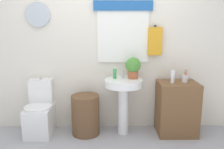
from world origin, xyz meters
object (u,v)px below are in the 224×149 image
object	(u,v)px
potted_plant	(133,67)
soap_bottle	(115,74)
pedestal_sink	(123,93)
toothbrush_cup	(185,78)
laundry_hamper	(86,115)
wooden_cabinet	(177,108)
lotion_bottle	(173,77)
toilet	(40,113)

from	to	relation	value
potted_plant	soap_bottle	bearing A→B (deg)	-177.80
pedestal_sink	toothbrush_cup	xyz separation A→B (m)	(0.88, 0.02, 0.20)
pedestal_sink	potted_plant	world-z (taller)	potted_plant
toothbrush_cup	laundry_hamper	bearing A→B (deg)	-179.20
potted_plant	toothbrush_cup	distance (m)	0.76
wooden_cabinet	soap_bottle	size ratio (longest dim) A/B	5.35
pedestal_sink	potted_plant	xyz separation A→B (m)	(0.14, 0.06, 0.36)
wooden_cabinet	soap_bottle	bearing A→B (deg)	176.82
potted_plant	lotion_bottle	distance (m)	0.57
laundry_hamper	pedestal_sink	xyz separation A→B (m)	(0.55, -0.00, 0.33)
wooden_cabinet	lotion_bottle	distance (m)	0.49
toothbrush_cup	wooden_cabinet	bearing A→B (deg)	-168.43
soap_bottle	toothbrush_cup	xyz separation A→B (m)	(1.00, -0.03, -0.07)
laundry_hamper	lotion_bottle	bearing A→B (deg)	-1.87
soap_bottle	potted_plant	bearing A→B (deg)	2.20
pedestal_sink	lotion_bottle	size ratio (longest dim) A/B	4.41
soap_bottle	toothbrush_cup	bearing A→B (deg)	-1.73
wooden_cabinet	lotion_bottle	xyz separation A→B (m)	(-0.10, -0.04, 0.48)
soap_bottle	lotion_bottle	world-z (taller)	soap_bottle
pedestal_sink	toothbrush_cup	bearing A→B (deg)	1.30
toilet	laundry_hamper	world-z (taller)	toilet
potted_plant	toothbrush_cup	xyz separation A→B (m)	(0.74, -0.04, -0.16)
toilet	potted_plant	xyz separation A→B (m)	(1.35, 0.02, 0.68)
toilet	soap_bottle	world-z (taller)	soap_bottle
laundry_hamper	soap_bottle	size ratio (longest dim) A/B	4.04
potted_plant	lotion_bottle	world-z (taller)	potted_plant
toilet	pedestal_sink	xyz separation A→B (m)	(1.21, -0.04, 0.32)
laundry_hamper	toilet	bearing A→B (deg)	176.95
toilet	wooden_cabinet	distance (m)	1.99
pedestal_sink	potted_plant	distance (m)	0.39
potted_plant	toothbrush_cup	world-z (taller)	potted_plant
wooden_cabinet	laundry_hamper	bearing A→B (deg)	180.00
lotion_bottle	toothbrush_cup	xyz separation A→B (m)	(0.19, 0.06, -0.04)
laundry_hamper	toothbrush_cup	xyz separation A→B (m)	(1.42, 0.02, 0.53)
soap_bottle	potted_plant	size ratio (longest dim) A/B	0.48
toilet	soap_bottle	xyz separation A→B (m)	(1.09, 0.01, 0.59)
laundry_hamper	lotion_bottle	size ratio (longest dim) A/B	3.13
wooden_cabinet	toothbrush_cup	xyz separation A→B (m)	(0.10, 0.02, 0.44)
toilet	toothbrush_cup	distance (m)	2.15
pedestal_sink	soap_bottle	distance (m)	0.30
pedestal_sink	lotion_bottle	bearing A→B (deg)	-3.35
wooden_cabinet	toothbrush_cup	bearing A→B (deg)	11.57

